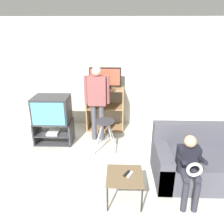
# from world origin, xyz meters

# --- Properties ---
(wall_back) EXTENTS (6.40, 0.06, 2.60)m
(wall_back) POSITION_xyz_m (0.00, 3.34, 1.30)
(wall_back) COLOR beige
(wall_back) RESTS_ON ground_plane
(tv_stand) EXTENTS (0.80, 0.49, 0.49)m
(tv_stand) POSITION_xyz_m (-1.13, 2.28, 0.24)
(tv_stand) COLOR #38383D
(tv_stand) RESTS_ON ground_plane
(television_main) EXTENTS (0.73, 0.55, 0.55)m
(television_main) POSITION_xyz_m (-1.13, 2.28, 0.76)
(television_main) COLOR #2D2D33
(television_main) RESTS_ON tv_stand
(media_shelf) EXTENTS (0.89, 0.51, 1.04)m
(media_shelf) POSITION_xyz_m (-0.06, 3.01, 0.53)
(media_shelf) COLOR #9E7A51
(media_shelf) RESTS_ON ground_plane
(television_flat) EXTENTS (0.73, 0.20, 0.47)m
(television_flat) POSITION_xyz_m (-0.05, 3.02, 1.27)
(television_flat) COLOR black
(television_flat) RESTS_ON media_shelf
(folding_stool) EXTENTS (0.45, 0.43, 0.65)m
(folding_stool) POSITION_xyz_m (0.01, 1.99, 0.54)
(folding_stool) COLOR #B7B7BC
(folding_stool) RESTS_ON ground_plane
(snack_table) EXTENTS (0.51, 0.51, 0.42)m
(snack_table) POSITION_xyz_m (0.37, 0.59, 0.38)
(snack_table) COLOR brown
(snack_table) RESTS_ON ground_plane
(remote_control_black) EXTENTS (0.11, 0.14, 0.02)m
(remote_control_black) POSITION_xyz_m (0.40, 0.62, 0.43)
(remote_control_black) COLOR black
(remote_control_black) RESTS_ON snack_table
(remote_control_white) EXTENTS (0.10, 0.14, 0.02)m
(remote_control_white) POSITION_xyz_m (0.45, 0.60, 0.43)
(remote_control_white) COLOR silver
(remote_control_white) RESTS_ON snack_table
(couch) EXTENTS (1.52, 0.90, 0.87)m
(couch) POSITION_xyz_m (1.63, 1.13, 0.30)
(couch) COLOR #4C4C56
(couch) RESTS_ON ground_plane
(person_standing_adult) EXTENTS (0.53, 0.20, 1.64)m
(person_standing_adult) POSITION_xyz_m (-0.19, 2.43, 1.00)
(person_standing_adult) COLOR #4C4C56
(person_standing_adult) RESTS_ON ground_plane
(person_seated_child) EXTENTS (0.33, 0.43, 1.01)m
(person_seated_child) POSITION_xyz_m (1.26, 0.61, 0.61)
(person_seated_child) COLOR #2D2D38
(person_seated_child) RESTS_ON ground_plane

